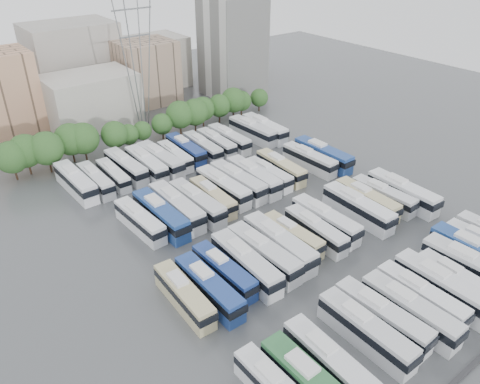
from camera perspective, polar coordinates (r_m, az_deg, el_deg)
ground at (r=74.98m, az=4.97°, el=-4.25°), size 220.00×220.00×0.00m
parapet at (r=61.03m, az=27.21°, el=-17.59°), size 56.00×0.50×0.50m
tree_line at (r=102.73m, az=-12.33°, el=7.90°), size 65.00×8.03×8.26m
city_buildings at (r=126.73m, az=-20.48°, el=12.54°), size 102.00×35.00×20.00m
apartment_tower at (r=131.66m, az=-0.89°, el=17.29°), size 14.00×14.00×26.00m
electricity_pylon at (r=107.54m, az=-12.59°, el=16.79°), size 9.00×6.91×33.83m
bus_r0_s2 at (r=53.12m, az=11.03°, el=-19.85°), size 3.14×12.72×3.97m
bus_r0_s4 at (r=57.10m, az=15.10°, el=-16.00°), size 2.84×12.73×3.99m
bus_r0_s5 at (r=59.28m, az=16.92°, el=-14.29°), size 3.20×12.63×3.93m
bus_r0_s6 at (r=61.00m, az=19.99°, el=-13.38°), size 2.92×12.86×4.03m
bus_r0_s7 at (r=63.52m, az=21.20°, el=-11.78°), size 2.65×12.11×3.80m
bus_r0_s8 at (r=65.56m, az=23.62°, el=-10.63°), size 3.05×13.57×4.25m
bus_r0_s9 at (r=68.00m, az=24.95°, el=-9.73°), size 2.94×11.36×3.53m
bus_r0_s10 at (r=70.32m, az=26.42°, el=-8.31°), size 3.55×13.80×4.30m
bus_r0_s11 at (r=73.29m, az=26.94°, el=-6.83°), size 3.17×13.53×4.23m
bus_r1_s0 at (r=60.06m, az=-6.84°, el=-12.37°), size 3.05×11.87×3.69m
bus_r1_s1 at (r=60.67m, az=-3.81°, el=-11.52°), size 2.73×12.47×3.91m
bus_r1_s2 at (r=63.17m, az=-1.97°, el=-9.64°), size 2.78×11.71×3.66m
bus_r1_s3 at (r=64.05m, az=0.73°, el=-8.68°), size 3.39×13.38×4.17m
bus_r1_s4 at (r=65.89m, az=2.86°, el=-7.46°), size 3.19×13.27×4.14m
bus_r1_s5 at (r=67.78m, az=4.81°, el=-6.26°), size 3.29×13.65×4.26m
bus_r1_s6 at (r=70.29m, az=6.43°, el=-5.26°), size 2.74×11.17×3.48m
bus_r1_s7 at (r=71.65m, az=9.20°, el=-4.62°), size 3.13×11.90×3.70m
bus_r1_s8 at (r=74.00m, az=10.40°, el=-3.37°), size 2.80×12.69×3.98m
bus_r1_s10 at (r=77.98m, az=14.19°, el=-1.87°), size 3.36×13.48×4.20m
bus_r1_s11 at (r=80.84m, az=15.20°, el=-0.93°), size 3.20×12.52×3.90m
bus_r1_s12 at (r=83.01m, az=17.08°, el=-0.43°), size 3.02×11.98×3.73m
bus_r1_s13 at (r=84.59m, az=19.22°, el=-0.02°), size 3.38×13.57×4.23m
bus_r2_s1 at (r=74.46m, az=-12.10°, el=-3.45°), size 3.21×12.04×3.74m
bus_r2_s2 at (r=74.88m, az=-9.63°, el=-2.74°), size 3.09×13.56×4.25m
bus_r2_s3 at (r=76.55m, az=-7.74°, el=-1.77°), size 3.05×13.65×4.28m
bus_r2_s4 at (r=77.36m, az=-5.27°, el=-1.30°), size 3.21×13.23×4.13m
bus_r2_s5 at (r=79.17m, az=-3.35°, el=-0.62°), size 3.06×11.70×3.64m
bus_r2_s6 at (r=81.73m, az=-2.06°, el=0.62°), size 3.08×12.89×4.03m
bus_r2_s7 at (r=83.32m, az=-0.25°, el=1.31°), size 3.29×13.32×4.15m
bus_r2_s8 at (r=84.87m, az=1.65°, el=1.87°), size 3.22×13.33×4.16m
bus_r2_s9 at (r=86.57m, az=3.51°, el=2.19°), size 2.49×11.25×3.53m
bus_r2_s10 at (r=88.83m, az=5.00°, el=3.01°), size 3.29×12.36×3.84m
bus_r2_s12 at (r=92.46m, az=8.46°, el=3.95°), size 3.21×12.56×3.91m
bus_r2_s13 at (r=94.43m, az=10.08°, el=4.50°), size 3.11×13.66×4.28m
bus_r3_s0 at (r=88.14m, az=-19.40°, el=1.18°), size 3.32×13.42×4.18m
bus_r3_s1 at (r=88.21m, az=-17.19°, el=1.41°), size 2.64×11.65×3.65m
bus_r3_s2 at (r=89.38m, az=-15.18°, el=2.02°), size 2.46×10.80×3.38m
bus_r3_s3 at (r=91.20m, az=-13.72°, el=3.04°), size 3.29×12.93×4.03m
bus_r3_s4 at (r=91.22m, az=-11.34°, el=3.35°), size 3.05×13.10×4.10m
bus_r3_s5 at (r=92.44m, az=-9.71°, el=3.93°), size 3.53×13.51×4.20m
bus_r3_s6 at (r=94.30m, az=-7.92°, el=4.38°), size 2.78×11.13×3.47m
bus_r3_s7 at (r=96.36m, az=-6.63°, el=5.19°), size 3.12×12.48×3.89m
bus_r3_s8 at (r=97.07m, az=-4.58°, el=5.47°), size 3.22×12.28×3.82m
bus_r3_s9 at (r=98.90m, az=-2.90°, el=5.98°), size 2.94×11.94×3.72m
bus_r3_s10 at (r=100.59m, az=-1.34°, el=6.50°), size 2.72×12.42×3.90m
bus_r3_s12 at (r=104.37m, az=1.54°, el=7.48°), size 3.50×13.49×4.20m
bus_r3_s13 at (r=105.80m, az=3.01°, el=7.77°), size 3.26×13.40×4.18m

